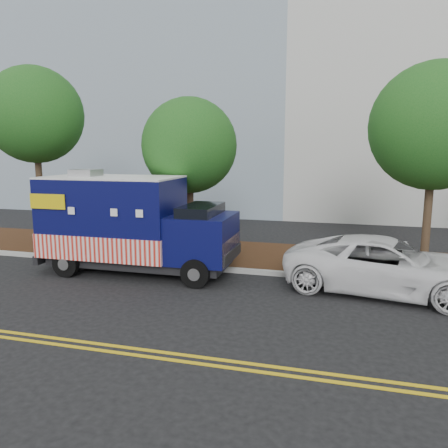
# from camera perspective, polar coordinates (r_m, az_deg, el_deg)

# --- Properties ---
(ground) EXTENTS (120.00, 120.00, 0.00)m
(ground) POSITION_cam_1_polar(r_m,az_deg,el_deg) (13.55, -7.84, -7.30)
(ground) COLOR black
(ground) RESTS_ON ground
(curb) EXTENTS (120.00, 0.18, 0.15)m
(curb) POSITION_cam_1_polar(r_m,az_deg,el_deg) (14.78, -5.72, -5.50)
(curb) COLOR #9E9E99
(curb) RESTS_ON ground
(mulch_strip) EXTENTS (120.00, 4.00, 0.15)m
(mulch_strip) POSITION_cam_1_polar(r_m,az_deg,el_deg) (16.69, -3.14, -3.68)
(mulch_strip) COLOR #331F0E
(mulch_strip) RESTS_ON ground
(centerline_near) EXTENTS (120.00, 0.10, 0.01)m
(centerline_near) POSITION_cam_1_polar(r_m,az_deg,el_deg) (9.88, -18.32, -14.35)
(centerline_near) COLOR gold
(centerline_near) RESTS_ON ground
(centerline_far) EXTENTS (120.00, 0.10, 0.01)m
(centerline_far) POSITION_cam_1_polar(r_m,az_deg,el_deg) (9.69, -19.16, -14.88)
(centerline_far) COLOR gold
(centerline_far) RESTS_ON ground
(tree_a) EXTENTS (3.73, 3.73, 7.13)m
(tree_a) POSITION_cam_1_polar(r_m,az_deg,el_deg) (19.02, -23.49, 12.88)
(tree_a) COLOR #38281C
(tree_a) RESTS_ON ground
(tree_b) EXTENTS (3.45, 3.45, 5.80)m
(tree_b) POSITION_cam_1_polar(r_m,az_deg,el_deg) (16.11, -4.55, 10.14)
(tree_b) COLOR #38281C
(tree_b) RESTS_ON ground
(tree_c) EXTENTS (4.00, 4.00, 6.66)m
(tree_c) POSITION_cam_1_polar(r_m,az_deg,el_deg) (15.47, 25.79, 11.38)
(tree_c) COLOR #38281C
(tree_c) RESTS_ON ground
(sign_post) EXTENTS (0.06, 0.06, 2.40)m
(sign_post) POSITION_cam_1_polar(r_m,az_deg,el_deg) (15.72, -13.62, -0.60)
(sign_post) COLOR #473828
(sign_post) RESTS_ON ground
(food_truck) EXTENTS (6.30, 2.47, 3.31)m
(food_truck) POSITION_cam_1_polar(r_m,az_deg,el_deg) (14.35, -12.31, -0.32)
(food_truck) COLOR black
(food_truck) RESTS_ON ground
(white_car) EXTENTS (5.85, 3.44, 1.53)m
(white_car) POSITION_cam_1_polar(r_m,az_deg,el_deg) (12.96, 20.42, -5.13)
(white_car) COLOR white
(white_car) RESTS_ON ground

